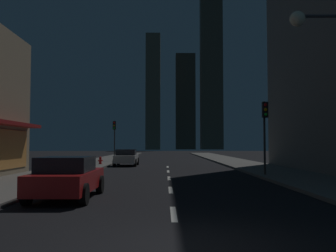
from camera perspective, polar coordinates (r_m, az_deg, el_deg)
ground_plane at (r=38.87m, az=-0.15°, el=-5.69°), size 78.00×136.00×0.10m
sidewalk_right at (r=39.53m, az=10.09°, el=-5.42°), size 4.00×76.00×0.15m
sidewalk_left at (r=39.44m, az=-10.42°, el=-5.42°), size 4.00×76.00×0.15m
lane_marking_center at (r=17.92m, az=0.26°, el=-8.83°), size 0.16×28.20×0.01m
skyscraper_distant_tall at (r=135.74m, az=-2.31°, el=5.26°), size 5.24×6.72×42.09m
skyscraper_distant_mid at (r=141.59m, az=2.70°, el=3.77°), size 7.38×5.12×36.44m
skyscraper_distant_short at (r=144.66m, az=6.68°, el=10.18°), size 8.25×5.48×68.92m
car_parked_near at (r=13.29m, az=-15.29°, el=-7.63°), size 1.98×4.24×1.45m
car_parked_far at (r=32.70m, az=-6.43°, el=-4.82°), size 1.98×4.24×1.45m
fire_hydrant_far_left at (r=33.09m, az=-10.40°, el=-5.27°), size 0.42×0.30×0.65m
traffic_light_near_right at (r=21.85m, az=14.72°, el=0.70°), size 0.32×0.48×4.20m
traffic_light_far_left at (r=38.96m, az=-8.27°, el=-0.89°), size 0.32×0.48×4.20m
street_lamp_right at (r=14.70m, az=22.32°, el=9.92°), size 1.96×0.56×6.58m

